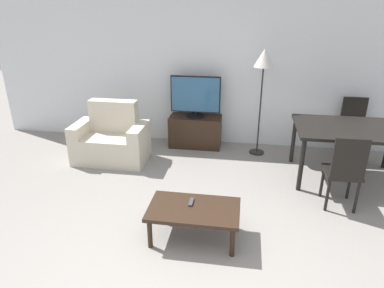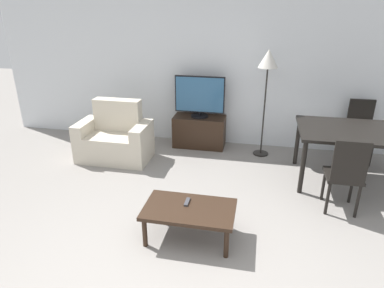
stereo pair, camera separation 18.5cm
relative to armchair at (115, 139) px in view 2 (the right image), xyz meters
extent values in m
plane|color=gray|center=(1.40, -2.45, -0.32)|extent=(18.00, 18.00, 0.00)
cube|color=silver|center=(1.40, 1.03, 1.03)|extent=(7.62, 0.06, 2.70)
cube|color=beige|center=(0.00, -0.04, -0.11)|extent=(0.74, 0.64, 0.42)
cube|color=beige|center=(0.00, 0.18, 0.34)|extent=(0.74, 0.20, 0.49)
cube|color=beige|center=(-0.46, -0.04, -0.02)|extent=(0.18, 0.64, 0.60)
cube|color=beige|center=(0.46, -0.04, -0.02)|extent=(0.18, 0.64, 0.60)
cube|color=black|center=(1.20, 0.75, -0.06)|extent=(0.86, 0.41, 0.53)
cylinder|color=black|center=(1.20, 0.75, 0.22)|extent=(0.29, 0.29, 0.03)
cylinder|color=black|center=(1.20, 0.75, 0.26)|extent=(0.04, 0.04, 0.05)
cube|color=black|center=(1.20, 0.75, 0.59)|extent=(0.82, 0.04, 0.60)
cube|color=#2D5B84|center=(1.20, 0.73, 0.59)|extent=(0.78, 0.01, 0.57)
cube|color=black|center=(1.55, -1.72, 0.02)|extent=(0.93, 0.56, 0.04)
cylinder|color=black|center=(1.14, -1.94, -0.16)|extent=(0.05, 0.05, 0.32)
cylinder|color=black|center=(1.96, -1.94, -0.16)|extent=(0.05, 0.05, 0.32)
cylinder|color=black|center=(1.14, -1.49, -0.16)|extent=(0.05, 0.05, 0.32)
cylinder|color=black|center=(1.96, -1.49, -0.16)|extent=(0.05, 0.05, 0.32)
cube|color=black|center=(3.44, -0.08, 0.42)|extent=(1.47, 1.00, 0.04)
cylinder|color=black|center=(2.77, -0.52, 0.04)|extent=(0.06, 0.06, 0.72)
cylinder|color=black|center=(2.77, 0.36, 0.04)|extent=(0.06, 0.06, 0.72)
cube|color=black|center=(3.19, -0.81, 0.12)|extent=(0.40, 0.40, 0.04)
cylinder|color=black|center=(3.03, -0.65, -0.11)|extent=(0.04, 0.04, 0.42)
cylinder|color=black|center=(3.35, -0.65, -0.11)|extent=(0.04, 0.04, 0.42)
cylinder|color=black|center=(3.03, -0.97, -0.11)|extent=(0.04, 0.04, 0.42)
cylinder|color=black|center=(3.35, -0.97, -0.11)|extent=(0.04, 0.04, 0.42)
cube|color=black|center=(3.19, -0.99, 0.38)|extent=(0.37, 0.04, 0.49)
cube|color=black|center=(3.70, 0.65, 0.12)|extent=(0.40, 0.40, 0.04)
cylinder|color=black|center=(3.54, 0.49, -0.11)|extent=(0.04, 0.04, 0.42)
cylinder|color=black|center=(3.86, 0.49, -0.11)|extent=(0.04, 0.04, 0.42)
cylinder|color=black|center=(3.54, 0.81, -0.11)|extent=(0.04, 0.04, 0.42)
cylinder|color=black|center=(3.86, 0.81, -0.11)|extent=(0.04, 0.04, 0.42)
cube|color=black|center=(3.70, 0.83, 0.38)|extent=(0.37, 0.04, 0.49)
cylinder|color=black|center=(2.25, 0.61, -0.31)|extent=(0.24, 0.24, 0.02)
cylinder|color=black|center=(2.25, 0.61, 0.39)|extent=(0.02, 0.02, 1.38)
cone|color=beige|center=(2.25, 0.61, 1.22)|extent=(0.30, 0.30, 0.27)
cube|color=#38383D|center=(1.51, -1.63, 0.05)|extent=(0.04, 0.15, 0.02)
camera|label=1|loc=(2.00, -4.65, 1.99)|focal=32.00mm
camera|label=2|loc=(2.18, -4.61, 1.99)|focal=32.00mm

